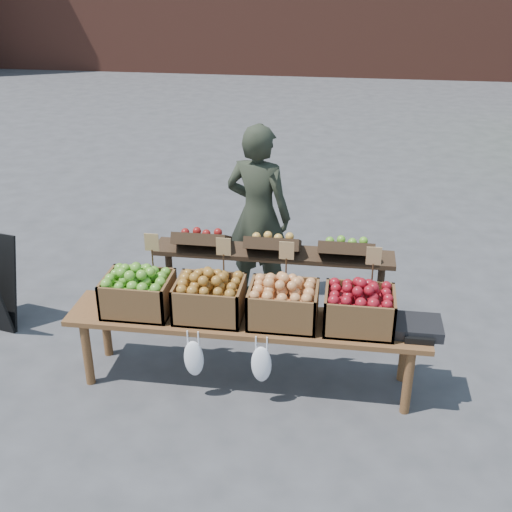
% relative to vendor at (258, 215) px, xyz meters
% --- Properties ---
extents(ground, '(80.00, 80.00, 0.00)m').
position_rel_vendor_xyz_m(ground, '(0.81, -0.91, -0.86)').
color(ground, '#404043').
extents(vendor, '(0.71, 0.56, 1.71)m').
position_rel_vendor_xyz_m(vendor, '(0.00, 0.00, 0.00)').
color(vendor, '#262B1F').
rests_on(vendor, ground).
extents(back_table, '(2.10, 0.44, 1.04)m').
position_rel_vendor_xyz_m(back_table, '(0.21, -0.63, -0.34)').
color(back_table, '#302115').
rests_on(back_table, ground).
extents(display_bench, '(2.70, 0.56, 0.57)m').
position_rel_vendor_xyz_m(display_bench, '(0.10, -1.35, -0.57)').
color(display_bench, brown).
rests_on(display_bench, ground).
extents(crate_golden_apples, '(0.50, 0.40, 0.28)m').
position_rel_vendor_xyz_m(crate_golden_apples, '(-0.72, -1.35, -0.15)').
color(crate_golden_apples, '#4B842C').
rests_on(crate_golden_apples, display_bench).
extents(crate_russet_pears, '(0.50, 0.40, 0.28)m').
position_rel_vendor_xyz_m(crate_russet_pears, '(-0.17, -1.35, -0.15)').
color(crate_russet_pears, '#A1702C').
rests_on(crate_russet_pears, display_bench).
extents(crate_red_apples, '(0.50, 0.40, 0.28)m').
position_rel_vendor_xyz_m(crate_red_apples, '(0.38, -1.35, -0.15)').
color(crate_red_apples, '#B99745').
rests_on(crate_red_apples, display_bench).
extents(crate_green_apples, '(0.50, 0.40, 0.28)m').
position_rel_vendor_xyz_m(crate_green_apples, '(0.93, -1.35, -0.15)').
color(crate_green_apples, maroon).
rests_on(crate_green_apples, display_bench).
extents(weighing_scale, '(0.34, 0.30, 0.08)m').
position_rel_vendor_xyz_m(weighing_scale, '(1.35, -1.35, -0.25)').
color(weighing_scale, black).
rests_on(weighing_scale, display_bench).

